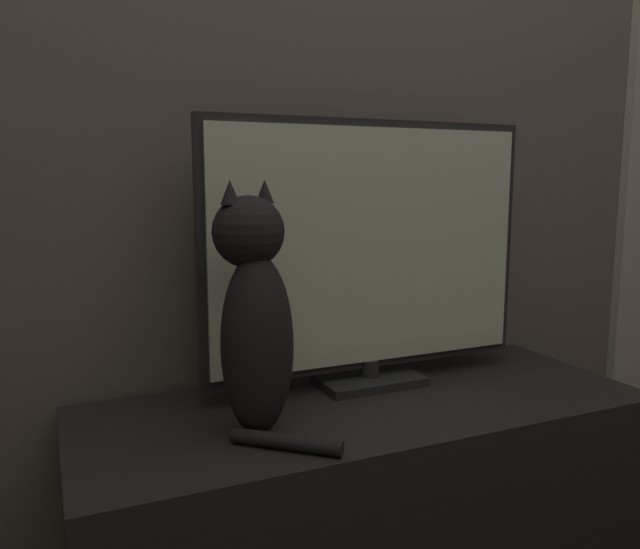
% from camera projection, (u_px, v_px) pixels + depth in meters
% --- Properties ---
extents(wall_back, '(4.80, 0.05, 2.60)m').
position_uv_depth(wall_back, '(314.00, 50.00, 1.50)').
color(wall_back, '#60564C').
rests_on(wall_back, ground_plane).
extents(tv_stand, '(1.24, 0.49, 0.51)m').
position_uv_depth(tv_stand, '(365.00, 510.00, 1.40)').
color(tv_stand, black).
rests_on(tv_stand, ground_plane).
extents(tv, '(0.81, 0.15, 0.62)m').
position_uv_depth(tv, '(370.00, 253.00, 1.44)').
color(tv, black).
rests_on(tv, tv_stand).
extents(cat, '(0.20, 0.28, 0.48)m').
position_uv_depth(cat, '(255.00, 316.00, 1.17)').
color(cat, black).
rests_on(cat, tv_stand).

